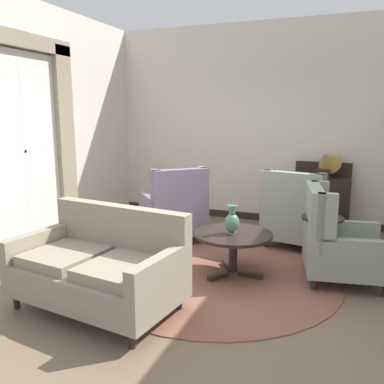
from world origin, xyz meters
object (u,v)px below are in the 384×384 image
porcelain_vase (232,222)px  armchair_far_left (175,211)px  coffee_table (233,241)px  settee (100,268)px  armchair_near_sideboard (337,243)px  gramophone (326,161)px  armchair_near_window (297,216)px  sideboard (321,200)px  side_table (321,242)px

porcelain_vase → armchair_far_left: bearing=139.1°
coffee_table → settee: bearing=-129.2°
armchair_near_sideboard → gramophone: (-0.25, 1.93, 0.69)m
porcelain_vase → armchair_near_sideboard: bearing=16.5°
coffee_table → settee: (-0.99, -1.21, -0.02)m
armchair_near_sideboard → coffee_table: bearing=95.4°
armchair_near_window → sideboard: bearing=-93.3°
settee → armchair_near_window: size_ratio=1.56×
side_table → sideboard: 2.04m
coffee_table → sideboard: (0.81, 2.31, 0.07)m
armchair_near_window → side_table: bearing=121.9°
settee → armchair_far_left: bearing=102.2°
armchair_near_sideboard → armchair_near_window: armchair_near_window is taller
gramophone → coffee_table: bearing=-111.1°
coffee_table → armchair_near_sideboard: 1.15m
porcelain_vase → coffee_table: bearing=77.1°
settee → sideboard: (1.80, 3.53, 0.10)m
settee → sideboard: sideboard is taller
porcelain_vase → armchair_near_window: bearing=67.7°
porcelain_vase → gramophone: size_ratio=0.61×
armchair_near_sideboard → side_table: (-0.16, -0.01, -0.01)m
porcelain_vase → gramophone: gramophone is taller
side_table → armchair_near_sideboard: bearing=5.2°
side_table → gramophone: size_ratio=1.30×
coffee_table → armchair_near_window: 1.44m
armchair_near_window → sideboard: armchair_near_window is taller
armchair_near_window → gramophone: bearing=-97.7°
coffee_table → armchair_near_sideboard: size_ratio=0.84×
armchair_far_left → side_table: (2.09, -0.67, -0.02)m
settee → side_table: bearing=45.7°
gramophone → side_table: bearing=-87.5°
armchair_near_window → settee: bearing=70.2°
coffee_table → gramophone: bearing=68.9°
gramophone → armchair_far_left: bearing=-147.5°
side_table → sideboard: size_ratio=0.67×
settee → armchair_far_left: 2.16m
settee → gramophone: size_ratio=3.06×
porcelain_vase → armchair_near_window: 1.49m
settee → armchair_near_window: bearing=66.9°
side_table → gramophone: bearing=92.5°
armchair_far_left → sideboard: armchair_far_left is taller
porcelain_vase → settee: (-0.98, -1.17, -0.25)m
armchair_far_left → armchair_near_sideboard: armchair_far_left is taller
porcelain_vase → armchair_far_left: size_ratio=0.28×
coffee_table → armchair_near_sideboard: (1.11, 0.29, 0.02)m
armchair_far_left → armchair_near_window: armchair_far_left is taller
sideboard → gramophone: 0.64m
porcelain_vase → sideboard: (0.82, 2.35, -0.16)m
armchair_far_left → armchair_near_window: size_ratio=1.08×
coffee_table → armchair_far_left: (-1.14, 0.94, 0.03)m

